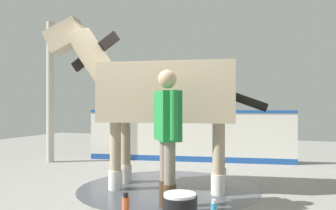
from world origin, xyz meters
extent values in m
cube|color=gray|center=(0.00, 0.00, -0.01)|extent=(16.00, 16.00, 0.02)
cylinder|color=#42444C|center=(-0.08, -0.08, 0.00)|extent=(2.64, 2.64, 0.00)
cube|color=silver|center=(0.34, -2.45, 0.52)|extent=(4.39, 0.84, 1.05)
cube|color=#1E4C99|center=(0.34, -2.45, 1.08)|extent=(4.39, 0.86, 0.06)
cube|color=#1E4C99|center=(0.34, -2.45, 0.06)|extent=(4.39, 0.85, 0.12)
cylinder|color=#B7B2A8|center=(3.10, -1.36, 1.50)|extent=(0.16, 0.16, 3.00)
cube|color=tan|center=(-0.08, -0.08, 1.40)|extent=(2.05, 1.17, 0.84)
cylinder|color=tan|center=(0.60, 0.28, 0.49)|extent=(0.16, 0.16, 0.97)
cylinder|color=silver|center=(0.60, 0.28, 0.14)|extent=(0.20, 0.20, 0.27)
cylinder|color=tan|center=(0.68, -0.18, 0.49)|extent=(0.16, 0.16, 0.97)
cylinder|color=silver|center=(0.68, -0.18, 0.14)|extent=(0.20, 0.20, 0.27)
cylinder|color=tan|center=(-0.85, 0.02, 0.49)|extent=(0.16, 0.16, 0.97)
cylinder|color=silver|center=(-0.85, 0.02, 0.14)|extent=(0.20, 0.20, 0.27)
cylinder|color=tan|center=(-0.76, -0.44, 0.49)|extent=(0.16, 0.16, 0.97)
cylinder|color=silver|center=(-0.76, -0.44, 0.14)|extent=(0.20, 0.20, 0.27)
cylinder|color=tan|center=(1.03, 0.12, 1.90)|extent=(0.90, 0.52, 0.98)
cube|color=black|center=(1.03, 0.12, 2.03)|extent=(0.77, 0.20, 0.61)
cube|color=tan|center=(1.51, 0.21, 2.29)|extent=(0.69, 0.39, 0.56)
cylinder|color=black|center=(-1.13, -0.27, 1.30)|extent=(0.71, 0.24, 0.35)
cylinder|color=#47331E|center=(-0.38, 0.83, 0.16)|extent=(0.15, 0.15, 0.32)
cylinder|color=slate|center=(-0.38, 0.83, 0.56)|extent=(0.13, 0.13, 0.48)
cylinder|color=#47331E|center=(-0.50, 1.00, 0.16)|extent=(0.15, 0.15, 0.32)
cylinder|color=slate|center=(-0.50, 1.00, 0.56)|extent=(0.13, 0.13, 0.48)
cube|color=#1E7F38|center=(-0.44, 0.91, 1.09)|extent=(0.45, 0.51, 0.57)
cylinder|color=#1E7F38|center=(-0.28, 0.68, 1.11)|extent=(0.09, 0.09, 0.54)
cylinder|color=#1E7F38|center=(-0.61, 1.14, 1.11)|extent=(0.09, 0.09, 0.54)
sphere|color=tan|center=(-0.44, 0.91, 1.52)|extent=(0.22, 0.22, 0.22)
cylinder|color=white|center=(-0.78, 1.46, 0.34)|extent=(0.32, 0.32, 0.03)
cylinder|color=white|center=(-1.01, 1.01, 0.18)|extent=(0.05, 0.05, 0.04)
cylinder|color=#CC5933|center=(-0.11, 1.30, 0.11)|extent=(0.08, 0.08, 0.21)
cylinder|color=black|center=(-0.11, 1.30, 0.24)|extent=(0.06, 0.06, 0.05)
camera|label=1|loc=(-1.86, 4.64, 1.21)|focal=36.91mm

